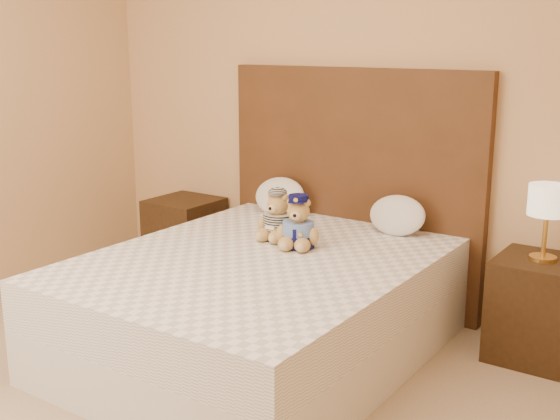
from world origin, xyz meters
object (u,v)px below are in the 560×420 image
object	(u,v)px
bed	(259,306)
pillow_right	(397,213)
lamp	(548,204)
teddy_police	(298,222)
teddy_prisoner	(278,216)
nightstand_right	(538,309)
pillow_left	(280,195)
nightstand_left	(185,236)

from	to	relation	value
bed	pillow_right	size ratio (longest dim) A/B	5.72
bed	lamp	size ratio (longest dim) A/B	5.00
teddy_police	teddy_prisoner	xyz separation A→B (m)	(-0.19, 0.07, -0.01)
lamp	teddy_prisoner	world-z (taller)	lamp
teddy_police	bed	bearing A→B (deg)	-123.70
bed	teddy_police	bearing A→B (deg)	73.54
lamp	teddy_police	world-z (taller)	lamp
nightstand_right	teddy_prisoner	bearing A→B (deg)	-160.97
teddy_police	nightstand_right	bearing A→B (deg)	7.35
lamp	pillow_left	size ratio (longest dim) A/B	1.08
bed	nightstand_right	world-z (taller)	same
nightstand_left	nightstand_right	xyz separation A→B (m)	(2.50, 0.00, 0.00)
bed	teddy_police	world-z (taller)	teddy_police
lamp	teddy_prisoner	distance (m)	1.45
nightstand_right	nightstand_left	bearing A→B (deg)	180.00
lamp	pillow_left	world-z (taller)	lamp
teddy_police	pillow_left	xyz separation A→B (m)	(-0.51, 0.57, -0.02)
nightstand_left	pillow_left	xyz separation A→B (m)	(0.81, 0.03, 0.41)
nightstand_right	lamp	bearing A→B (deg)	180.00
bed	pillow_left	xyz separation A→B (m)	(-0.44, 0.83, 0.41)
pillow_right	lamp	bearing A→B (deg)	-2.03
pillow_right	pillow_left	bearing A→B (deg)	180.00
teddy_police	pillow_right	bearing A→B (deg)	42.89
nightstand_right	pillow_left	xyz separation A→B (m)	(-1.69, 0.03, 0.41)
nightstand_left	bed	bearing A→B (deg)	-32.62
bed	pillow_left	size ratio (longest dim) A/B	5.39
nightstand_right	teddy_police	distance (m)	1.36
pillow_left	teddy_police	bearing A→B (deg)	-47.77
nightstand_left	lamp	xyz separation A→B (m)	(2.50, 0.00, 0.57)
nightstand_right	pillow_right	xyz separation A→B (m)	(-0.85, 0.03, 0.40)
teddy_prisoner	bed	bearing A→B (deg)	-72.74
bed	pillow_left	bearing A→B (deg)	117.73
nightstand_right	pillow_right	distance (m)	0.94
teddy_prisoner	pillow_right	xyz separation A→B (m)	(0.51, 0.50, -0.02)
teddy_police	pillow_left	world-z (taller)	teddy_police
nightstand_right	teddy_police	world-z (taller)	teddy_police
bed	nightstand_right	distance (m)	1.48
lamp	pillow_right	bearing A→B (deg)	177.97
nightstand_right	lamp	size ratio (longest dim) A/B	1.38
nightstand_left	lamp	size ratio (longest dim) A/B	1.38
bed	nightstand_right	xyz separation A→B (m)	(1.25, 0.80, -0.00)
bed	pillow_left	world-z (taller)	pillow_left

